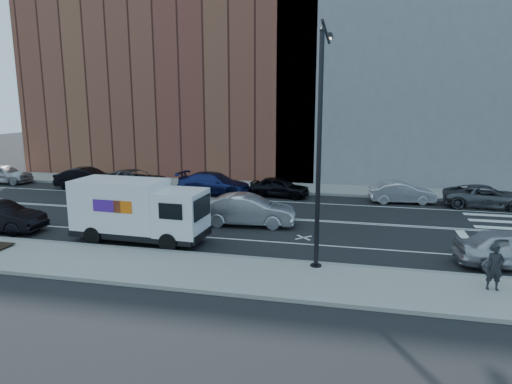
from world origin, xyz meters
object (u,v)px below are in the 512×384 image
at_px(fedex_van, 138,210).
at_px(driving_sedan, 248,210).
at_px(far_parked_b, 88,178).
at_px(pedestrian, 495,267).
at_px(far_parked_a, 3,174).

height_order(fedex_van, driving_sedan, fedex_van).
relative_size(far_parked_b, pedestrian, 2.91).
bearing_deg(pedestrian, driving_sedan, 143.67).
relative_size(fedex_van, pedestrian, 3.98).
xyz_separation_m(driving_sedan, pedestrian, (10.31, -6.60, 0.14)).
relative_size(driving_sedan, pedestrian, 3.06).
bearing_deg(far_parked_b, pedestrian, -125.40).
xyz_separation_m(fedex_van, far_parked_b, (-9.94, 11.15, -0.75)).
bearing_deg(far_parked_b, driving_sedan, -122.96).
bearing_deg(driving_sedan, pedestrian, -127.31).
bearing_deg(driving_sedan, far_parked_a, 66.24).
height_order(far_parked_a, pedestrian, pedestrian).
xyz_separation_m(far_parked_a, far_parked_b, (7.81, -0.37, 0.00)).
height_order(far_parked_a, far_parked_b, far_parked_b).
distance_m(fedex_van, pedestrian, 14.84).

